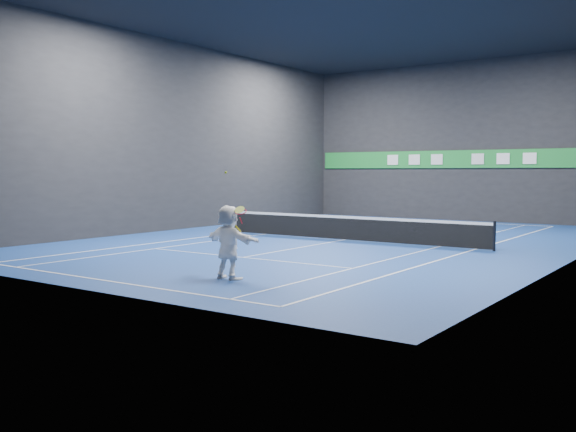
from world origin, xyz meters
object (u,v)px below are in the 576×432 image
Objects in this scene: player at (229,242)px; tennis_ball at (226,172)px; tennis_racket at (240,214)px; tennis_net at (342,227)px.

player is 29.21× the size of tennis_ball.
player reaches higher than tennis_racket.
tennis_ball is at bearing -18.04° from player.
player is 1.82m from tennis_ball.
tennis_ball is at bearing 178.75° from tennis_racket.
player is 2.79× the size of tennis_racket.
tennis_ball is 1.17m from tennis_racket.
tennis_net is at bearing -70.12° from player.
tennis_racket reaches higher than tennis_net.
tennis_racket is (0.36, 0.05, 0.75)m from player.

